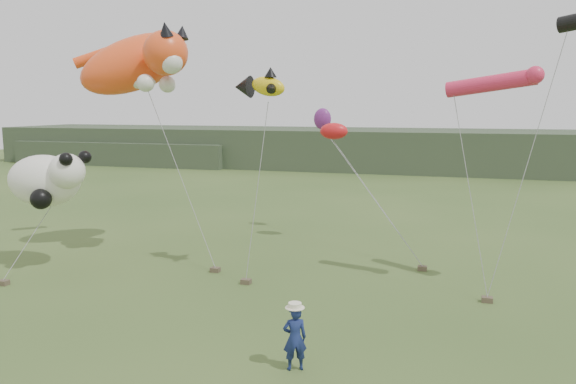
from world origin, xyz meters
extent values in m
plane|color=#385123|center=(0.00, 0.00, 0.00)|extent=(120.00, 120.00, 0.00)
cube|color=#2D3D28|center=(0.00, 45.00, 2.00)|extent=(90.00, 12.00, 4.00)
cube|color=#2D3D28|center=(-30.00, 42.00, 1.25)|extent=(25.00, 8.00, 2.50)
imported|color=navy|center=(1.77, -1.39, 0.81)|extent=(0.70, 0.60, 1.62)
cube|color=brown|center=(-3.46, 5.61, 0.09)|extent=(0.35, 0.28, 0.18)
cube|color=brown|center=(-1.78, 4.56, 0.09)|extent=(0.35, 0.28, 0.18)
cube|color=brown|center=(6.55, 5.04, 0.09)|extent=(0.35, 0.28, 0.18)
cube|color=brown|center=(-10.15, 1.92, 0.09)|extent=(0.35, 0.28, 0.18)
cube|color=brown|center=(4.28, 8.14, 0.09)|extent=(0.35, 0.28, 0.18)
ellipsoid|color=#F84D1B|center=(-7.83, 7.56, 8.20)|extent=(5.44, 4.96, 3.75)
sphere|color=#F84D1B|center=(-5.85, 6.57, 8.49)|extent=(1.78, 1.78, 1.78)
cone|color=black|center=(-5.55, 6.07, 9.33)|extent=(0.55, 0.68, 0.67)
cone|color=black|center=(-5.35, 7.06, 9.33)|extent=(0.55, 0.64, 0.63)
sphere|color=silver|center=(-5.45, 6.27, 8.10)|extent=(0.89, 0.89, 0.89)
ellipsoid|color=silver|center=(-7.63, 7.26, 7.40)|extent=(1.74, 0.87, 0.54)
sphere|color=silver|center=(-6.44, 5.97, 7.30)|extent=(0.69, 0.69, 0.69)
sphere|color=silver|center=(-6.24, 7.36, 7.30)|extent=(0.69, 0.69, 0.69)
cylinder|color=#F84D1B|center=(-10.40, 8.35, 8.59)|extent=(1.84, 1.35, 1.07)
ellipsoid|color=yellow|center=(-1.25, 5.65, 7.11)|extent=(1.42, 0.64, 0.90)
cone|color=black|center=(-2.35, 5.92, 7.11)|extent=(0.70, 0.87, 0.82)
cone|color=black|center=(-1.16, 5.65, 7.62)|extent=(0.46, 0.46, 0.37)
cone|color=black|center=(-0.98, 5.19, 7.02)|extent=(0.48, 0.51, 0.37)
cone|color=black|center=(-0.98, 6.11, 7.02)|extent=(0.48, 0.51, 0.37)
cylinder|color=#DD264D|center=(6.36, 6.44, 7.16)|extent=(2.99, 1.28, 0.93)
sphere|color=#DD264D|center=(7.67, 5.97, 7.40)|extent=(0.58, 0.58, 0.58)
ellipsoid|color=white|center=(-10.20, 4.41, 3.50)|extent=(3.06, 2.04, 2.04)
sphere|color=white|center=(-8.84, 4.07, 3.95)|extent=(1.36, 1.36, 1.36)
sphere|color=black|center=(-8.50, 3.62, 4.46)|extent=(0.50, 0.50, 0.50)
sphere|color=black|center=(-8.38, 4.58, 4.46)|extent=(0.50, 0.50, 0.50)
sphere|color=black|center=(-9.63, 3.51, 2.93)|extent=(0.79, 0.79, 0.79)
sphere|color=black|center=(-11.11, 4.75, 3.05)|extent=(0.79, 0.79, 0.79)
ellipsoid|color=red|center=(-0.09, 11.64, 5.27)|extent=(1.30, 0.76, 0.76)
ellipsoid|color=#6E2374|center=(-1.07, 13.51, 5.78)|extent=(0.87, 0.58, 1.07)
camera|label=1|loc=(5.33, -13.86, 6.41)|focal=35.00mm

